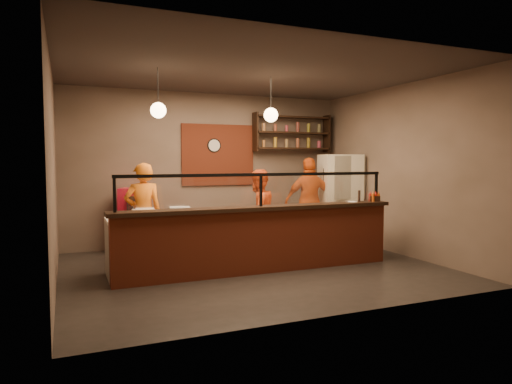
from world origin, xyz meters
name	(u,v)px	position (x,y,z in m)	size (l,w,h in m)	color
floor	(254,268)	(0.00, 0.00, 0.00)	(6.00, 6.00, 0.00)	black
ceiling	(254,72)	(0.00, 0.00, 3.20)	(6.00, 6.00, 0.00)	#372E2A
wall_back	(209,169)	(0.00, 2.50, 1.60)	(6.00, 6.00, 0.00)	#6F5C52
wall_left	(53,174)	(-3.00, 0.00, 1.60)	(5.00, 5.00, 0.00)	#6F5C52
wall_right	(400,170)	(3.00, 0.00, 1.60)	(5.00, 5.00, 0.00)	#6F5C52
wall_front	(338,177)	(0.00, -2.50, 1.60)	(6.00, 6.00, 0.00)	#6F5C52
brick_patch	(218,155)	(0.20, 2.47, 1.90)	(1.60, 0.04, 1.30)	maroon
service_counter	(261,241)	(0.00, -0.30, 0.50)	(4.60, 0.25, 1.00)	maroon
counter_ledge	(261,208)	(0.00, -0.30, 1.03)	(4.70, 0.37, 0.06)	black
worktop_cabinet	(249,241)	(0.00, 0.20, 0.42)	(4.60, 0.75, 0.85)	gray
worktop	(249,214)	(0.00, 0.20, 0.88)	(4.60, 0.75, 0.05)	silver
sneeze_guard	(261,187)	(0.00, -0.30, 1.37)	(4.50, 0.05, 0.52)	white
wall_shelving	(292,133)	(1.90, 2.32, 2.40)	(1.84, 0.28, 0.85)	black
wall_clock	(214,145)	(0.10, 2.46, 2.10)	(0.30, 0.30, 0.04)	black
pendant_left	(158,110)	(-1.50, 0.20, 2.55)	(0.24, 0.24, 0.77)	black
pendant_right	(271,115)	(0.40, 0.20, 2.55)	(0.24, 0.24, 0.77)	black
cook_left	(143,214)	(-1.63, 1.01, 0.87)	(0.63, 0.42, 1.74)	orange
cook_mid	(258,212)	(0.50, 0.98, 0.81)	(0.78, 0.61, 1.61)	#C84112
cook_right	(310,201)	(1.89, 1.47, 0.92)	(1.08, 0.45, 1.84)	#C64B12
fridge	(340,199)	(2.60, 1.43, 0.95)	(0.79, 0.74, 1.91)	beige
red_cooler	(135,220)	(-1.61, 2.15, 0.62)	(0.54, 0.49, 1.25)	red
pizza_dough	(278,210)	(0.58, 0.31, 0.91)	(0.55, 0.55, 0.01)	silver
prep_tub_a	(180,212)	(-1.20, 0.14, 0.98)	(0.31, 0.25, 0.15)	silver
prep_tub_b	(145,213)	(-1.72, 0.27, 0.97)	(0.28, 0.23, 0.14)	white
prep_tub_c	(144,215)	(-1.78, -0.04, 0.98)	(0.31, 0.25, 0.16)	white
rolling_pin	(194,212)	(-0.91, 0.36, 0.93)	(0.06, 0.06, 0.35)	gold
condiment_caddy	(374,199)	(2.20, -0.28, 1.11)	(0.17, 0.14, 0.10)	black
pepper_mill	(359,196)	(1.92, -0.22, 1.16)	(0.04, 0.04, 0.20)	black
small_plate	(353,202)	(1.75, -0.27, 1.07)	(0.16, 0.16, 0.01)	white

